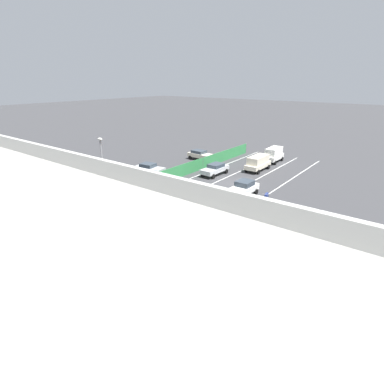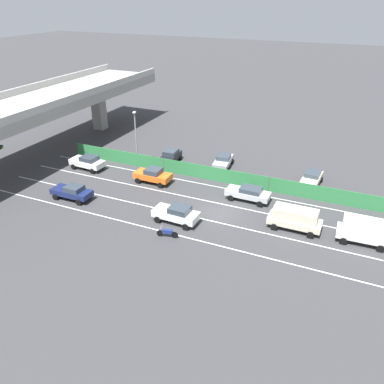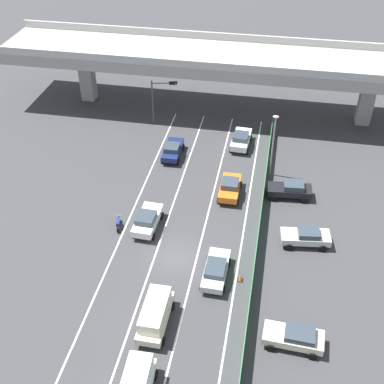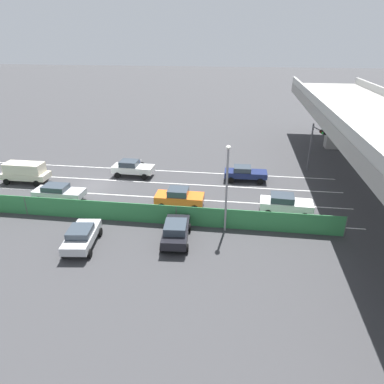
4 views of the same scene
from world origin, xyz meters
name	(u,v)px [view 1 (image 1 of 4)]	position (x,y,z in m)	size (l,w,h in m)	color
ground_plane	(231,183)	(0.00, 0.00, 0.00)	(300.00, 300.00, 0.00)	#38383A
lane_line_left_edge	(258,201)	(-5.28, 3.27, 0.00)	(0.14, 42.54, 0.01)	silver
lane_line_mid_left	(230,194)	(-1.76, 3.27, 0.00)	(0.14, 42.54, 0.01)	silver
lane_line_mid_right	(205,187)	(1.76, 3.27, 0.00)	(0.14, 42.54, 0.01)	silver
lane_line_right_edge	(182,182)	(5.28, 3.27, 0.00)	(0.14, 42.54, 0.01)	silver
green_fence	(174,174)	(6.63, 3.27, 0.83)	(0.10, 38.64, 1.66)	#338447
car_sedan_silver	(215,169)	(3.64, -1.78, 0.86)	(2.03, 4.60, 1.50)	#B7BABC
car_van_cream	(258,162)	(0.02, -7.21, 1.20)	(2.05, 4.77, 2.09)	beige
car_taxi_orange	(159,191)	(3.35, 9.36, 0.92)	(2.07, 4.23, 1.70)	orange
car_sedan_navy	(174,229)	(-3.59, 15.06, 0.86)	(2.01, 4.38, 1.55)	navy
car_sedan_white	(243,188)	(-3.27, 3.10, 0.93)	(2.13, 4.40, 1.70)	white
car_hatchback_white	(85,220)	(3.43, 18.45, 0.93)	(2.20, 4.41, 1.70)	silver
car_van_white	(274,154)	(0.24, -13.01, 1.26)	(2.14, 4.40, 2.25)	silver
motorcycle	(266,196)	(-5.90, 2.74, 0.46)	(0.67, 1.93, 0.93)	black
parked_sedan_cream	(200,155)	(10.01, -7.15, 0.87)	(4.28, 2.19, 1.53)	beige
parked_wagon_silver	(149,169)	(10.68, 3.60, 0.87)	(4.40, 2.43, 1.55)	#B2B5B7
parked_sedan_dark	(118,183)	(9.13, 10.13, 0.91)	(4.36, 2.27, 1.66)	black
traffic_light	(128,243)	(-6.48, 22.20, 3.77)	(3.00, 0.87, 5.34)	#47474C
street_lamp	(103,164)	(6.98, 13.59, 4.18)	(0.60, 0.36, 6.85)	gray
traffic_cone	(203,170)	(5.65, -1.73, 0.26)	(0.47, 0.47, 0.57)	orange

